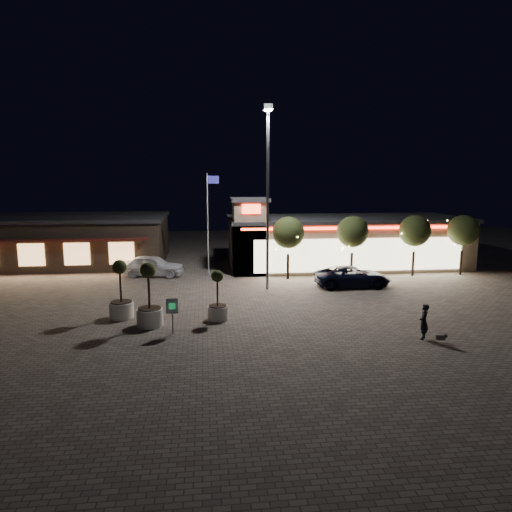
{
  "coord_description": "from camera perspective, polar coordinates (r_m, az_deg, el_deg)",
  "views": [
    {
      "loc": [
        -2.32,
        -22.62,
        7.53
      ],
      "look_at": [
        0.98,
        6.0,
        2.67
      ],
      "focal_mm": 32.0,
      "sensor_mm": 36.0,
      "label": 1
    }
  ],
  "objects": [
    {
      "name": "string_tree_a",
      "position": [
        34.43,
        4.06,
        2.92
      ],
      "size": [
        2.42,
        2.42,
        4.79
      ],
      "color": "#332319",
      "rests_on": "ground"
    },
    {
      "name": "valet_sign",
      "position": [
        22.85,
        -10.43,
        -6.53
      ],
      "size": [
        0.59,
        0.08,
        1.79
      ],
      "color": "gray",
      "rests_on": "ground"
    },
    {
      "name": "string_tree_d",
      "position": [
        39.48,
        24.49,
        2.94
      ],
      "size": [
        2.42,
        2.42,
        4.79
      ],
      "color": "#332319",
      "rests_on": "ground"
    },
    {
      "name": "retail_building",
      "position": [
        40.56,
        10.45,
        1.87
      ],
      "size": [
        20.4,
        8.4,
        6.1
      ],
      "color": "gray",
      "rests_on": "ground"
    },
    {
      "name": "dog",
      "position": [
        23.25,
        22.26,
        -9.34
      ],
      "size": [
        0.52,
        0.2,
        0.28
      ],
      "color": "#59514C",
      "rests_on": "ground"
    },
    {
      "name": "restaurant_building",
      "position": [
        44.49,
        -21.75,
        1.95
      ],
      "size": [
        16.4,
        11.0,
        4.3
      ],
      "color": "#382D23",
      "rests_on": "ground"
    },
    {
      "name": "string_tree_b",
      "position": [
        35.69,
        11.98,
        2.97
      ],
      "size": [
        2.42,
        2.42,
        4.79
      ],
      "color": "#332319",
      "rests_on": "ground"
    },
    {
      "name": "planter_right",
      "position": [
        24.89,
        -4.82,
        -6.04
      ],
      "size": [
        1.11,
        1.11,
        2.74
      ],
      "color": "white",
      "rests_on": "ground"
    },
    {
      "name": "planter_left",
      "position": [
        26.11,
        -16.5,
        -5.31
      ],
      "size": [
        1.32,
        1.32,
        3.25
      ],
      "color": "white",
      "rests_on": "ground"
    },
    {
      "name": "pickup_truck",
      "position": [
        33.0,
        11.95,
        -2.52
      ],
      "size": [
        5.32,
        2.47,
        1.47
      ],
      "primitive_type": "imported",
      "rotation": [
        0.0,
        0.0,
        1.57
      ],
      "color": "black",
      "rests_on": "ground"
    },
    {
      "name": "floodlight_pole",
      "position": [
        30.92,
        1.48,
        8.62
      ],
      "size": [
        0.6,
        0.4,
        12.38
      ],
      "color": "gray",
      "rests_on": "ground"
    },
    {
      "name": "white_sedan",
      "position": [
        36.73,
        -12.81,
        -1.18
      ],
      "size": [
        5.14,
        2.79,
        1.66
      ],
      "primitive_type": "imported",
      "rotation": [
        0.0,
        0.0,
        1.39
      ],
      "color": "white",
      "rests_on": "ground"
    },
    {
      "name": "pedestrian",
      "position": [
        23.25,
        20.24,
        -7.72
      ],
      "size": [
        0.69,
        0.75,
        1.71
      ],
      "primitive_type": "imported",
      "rotation": [
        0.0,
        0.0,
        -2.17
      ],
      "color": "black",
      "rests_on": "ground"
    },
    {
      "name": "planter_mid",
      "position": [
        24.36,
        -13.17,
        -6.16
      ],
      "size": [
        1.36,
        1.36,
        3.35
      ],
      "color": "white",
      "rests_on": "ground"
    },
    {
      "name": "string_tree_c",
      "position": [
        37.58,
        19.24,
        2.97
      ],
      "size": [
        2.42,
        2.42,
        4.79
      ],
      "color": "#332319",
      "rests_on": "ground"
    },
    {
      "name": "ground",
      "position": [
        23.95,
        -0.68,
        -8.76
      ],
      "size": [
        90.0,
        90.0,
        0.0
      ],
      "primitive_type": "plane",
      "color": "#70655A",
      "rests_on": "ground"
    },
    {
      "name": "flagpole",
      "position": [
        35.73,
        -5.9,
        5.04
      ],
      "size": [
        0.95,
        0.1,
        8.0
      ],
      "color": "white",
      "rests_on": "ground"
    }
  ]
}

